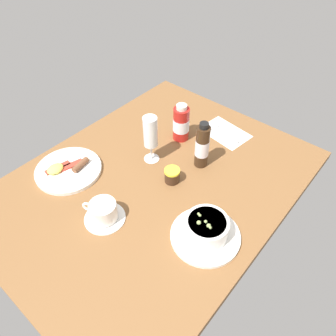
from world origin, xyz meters
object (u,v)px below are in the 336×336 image
object	(u,v)px
porridge_bowl	(206,230)
coffee_cup	(103,212)
wine_glass	(150,134)
sauce_bottle_brown	(202,146)
cutlery_setting	(224,132)
jam_jar	(172,175)
sauce_bottle_red	(181,123)
breakfast_plate	(68,170)

from	to	relation	value
porridge_bowl	coffee_cup	size ratio (longest dim) A/B	1.61
wine_glass	sauce_bottle_brown	xyz separation A→B (cm)	(9.57, -15.63, -3.29)
cutlery_setting	sauce_bottle_brown	distance (cm)	23.37
porridge_bowl	jam_jar	distance (cm)	25.11
porridge_bowl	cutlery_setting	world-z (taller)	porridge_bowl
porridge_bowl	sauce_bottle_red	bearing A→B (deg)	47.69
cutlery_setting	coffee_cup	size ratio (longest dim) A/B	1.57
porridge_bowl	breakfast_plate	bearing A→B (deg)	99.89
cutlery_setting	wine_glass	bearing A→B (deg)	159.15
sauce_bottle_red	breakfast_plate	distance (cm)	45.70
coffee_cup	sauce_bottle_red	distance (cm)	47.33
cutlery_setting	coffee_cup	bearing A→B (deg)	175.85
coffee_cup	breakfast_plate	distance (cm)	26.42
cutlery_setting	breakfast_plate	bearing A→B (deg)	151.49
cutlery_setting	jam_jar	distance (cm)	34.92
jam_jar	breakfast_plate	distance (cm)	37.64
wine_glass	sauce_bottle_red	xyz separation A→B (cm)	(16.76, -0.47, -4.77)
sauce_bottle_red	breakfast_plate	xyz separation A→B (cm)	(-41.20, 18.80, -6.15)
coffee_cup	jam_jar	distance (cm)	26.78
cutlery_setting	sauce_bottle_red	bearing A→B (deg)	141.56
jam_jar	sauce_bottle_red	distance (cm)	24.46
coffee_cup	sauce_bottle_red	size ratio (longest dim) A/B	0.84
sauce_bottle_brown	sauce_bottle_red	world-z (taller)	sauce_bottle_brown
coffee_cup	wine_glass	world-z (taller)	wine_glass
porridge_bowl	coffee_cup	xyz separation A→B (cm)	(-14.83, 28.03, -0.40)
cutlery_setting	sauce_bottle_brown	world-z (taller)	sauce_bottle_brown
jam_jar	porridge_bowl	bearing A→B (deg)	-116.87
jam_jar	breakfast_plate	world-z (taller)	jam_jar
cutlery_setting	coffee_cup	distance (cm)	61.22
sauce_bottle_brown	sauce_bottle_red	distance (cm)	16.84
porridge_bowl	sauce_bottle_brown	world-z (taller)	sauce_bottle_brown
coffee_cup	cutlery_setting	bearing A→B (deg)	-4.15
jam_jar	cutlery_setting	bearing A→B (deg)	2.01
coffee_cup	sauce_bottle_brown	world-z (taller)	sauce_bottle_brown
coffee_cup	jam_jar	bearing A→B (deg)	-12.18
jam_jar	breakfast_plate	size ratio (longest dim) A/B	0.23
coffee_cup	wine_glass	xyz separation A→B (cm)	(29.91, 7.41, 8.60)
sauce_bottle_red	porridge_bowl	bearing A→B (deg)	-132.31
porridge_bowl	wine_glass	distance (cm)	39.38
wine_glass	sauce_bottle_red	distance (cm)	17.43
coffee_cup	porridge_bowl	bearing A→B (deg)	-62.11
coffee_cup	wine_glass	distance (cm)	31.99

